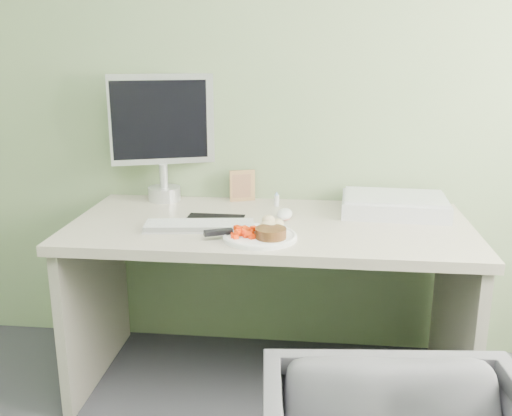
# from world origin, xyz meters

# --- Properties ---
(wall_back) EXTENTS (3.50, 0.00, 3.50)m
(wall_back) POSITION_xyz_m (0.00, 2.00, 1.35)
(wall_back) COLOR gray
(wall_back) RESTS_ON floor
(desk) EXTENTS (1.60, 0.75, 0.73)m
(desk) POSITION_xyz_m (0.00, 1.62, 0.55)
(desk) COLOR #BCAD9D
(desk) RESTS_ON floor
(plate) EXTENTS (0.27, 0.27, 0.01)m
(plate) POSITION_xyz_m (-0.02, 1.42, 0.74)
(plate) COLOR white
(plate) RESTS_ON desk
(steak) EXTENTS (0.14, 0.14, 0.04)m
(steak) POSITION_xyz_m (0.02, 1.39, 0.76)
(steak) COLOR black
(steak) RESTS_ON plate
(potato_pile) EXTENTS (0.12, 0.10, 0.06)m
(potato_pile) POSITION_xyz_m (0.02, 1.47, 0.77)
(potato_pile) COLOR #A3804F
(potato_pile) RESTS_ON plate
(carrot_heap) EXTENTS (0.07, 0.07, 0.05)m
(carrot_heap) POSITION_xyz_m (-0.08, 1.40, 0.77)
(carrot_heap) COLOR #FF3105
(carrot_heap) RESTS_ON plate
(steak_knife) EXTENTS (0.26, 0.13, 0.02)m
(steak_knife) POSITION_xyz_m (-0.13, 1.41, 0.76)
(steak_knife) COLOR silver
(steak_knife) RESTS_ON plate
(mousepad) EXTENTS (0.24, 0.21, 0.00)m
(mousepad) POSITION_xyz_m (-0.23, 1.61, 0.73)
(mousepad) COLOR black
(mousepad) RESTS_ON desk
(keyboard) EXTENTS (0.43, 0.18, 0.02)m
(keyboard) POSITION_xyz_m (-0.26, 1.51, 0.75)
(keyboard) COLOR white
(keyboard) RESTS_ON desk
(computer_mouse) EXTENTS (0.07, 0.12, 0.04)m
(computer_mouse) POSITION_xyz_m (0.05, 1.69, 0.75)
(computer_mouse) COLOR white
(computer_mouse) RESTS_ON desk
(photo_frame) EXTENTS (0.11, 0.05, 0.14)m
(photo_frame) POSITION_xyz_m (-0.15, 1.95, 0.80)
(photo_frame) COLOR #8C5E41
(photo_frame) RESTS_ON desk
(eyedrop_bottle) EXTENTS (0.02, 0.02, 0.07)m
(eyedrop_bottle) POSITION_xyz_m (0.01, 1.88, 0.76)
(eyedrop_bottle) COLOR white
(eyedrop_bottle) RESTS_ON desk
(scanner) EXTENTS (0.45, 0.31, 0.07)m
(scanner) POSITION_xyz_m (0.51, 1.81, 0.76)
(scanner) COLOR silver
(scanner) RESTS_ON desk
(monitor) EXTENTS (0.46, 0.20, 0.57)m
(monitor) POSITION_xyz_m (-0.51, 1.94, 1.05)
(monitor) COLOR silver
(monitor) RESTS_ON desk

